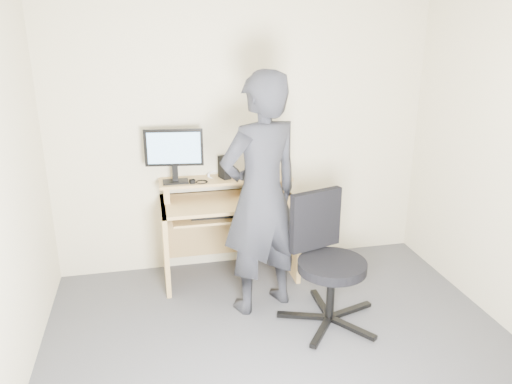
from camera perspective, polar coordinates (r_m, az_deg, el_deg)
name	(u,v)px	position (r m, az deg, el deg)	size (l,w,h in m)	color
ground	(294,372)	(3.62, 4.40, -19.83)	(3.50, 3.50, 0.00)	#4F5054
back_wall	(244,137)	(4.64, -1.42, 6.30)	(3.50, 0.02, 2.50)	beige
desk	(228,218)	(4.61, -3.26, -2.98)	(1.20, 0.60, 0.91)	tan
monitor	(174,151)	(4.39, -9.35, 4.64)	(0.51, 0.14, 0.48)	black
external_drive	(224,168)	(4.52, -3.62, 2.81)	(0.07, 0.13, 0.20)	black
travel_mug	(249,166)	(4.57, -0.81, 2.94)	(0.09, 0.09, 0.19)	#B0B1B5
smartphone	(251,177)	(4.56, -0.57, 1.74)	(0.07, 0.13, 0.01)	black
charger	(192,181)	(4.43, -7.29, 1.20)	(0.04, 0.04, 0.04)	black
headphones	(216,175)	(4.62, -4.59, 1.92)	(0.16, 0.16, 0.02)	silver
keyboard	(217,214)	(4.39, -4.50, -2.48)	(0.46, 0.18, 0.03)	black
mouse	(264,199)	(4.42, 0.97, -0.85)	(0.10, 0.06, 0.04)	black
office_chair	(326,256)	(3.92, 8.01, -7.22)	(0.80, 0.77, 1.01)	black
person	(261,196)	(3.89, 0.60, -0.46)	(0.71, 0.47, 1.94)	black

